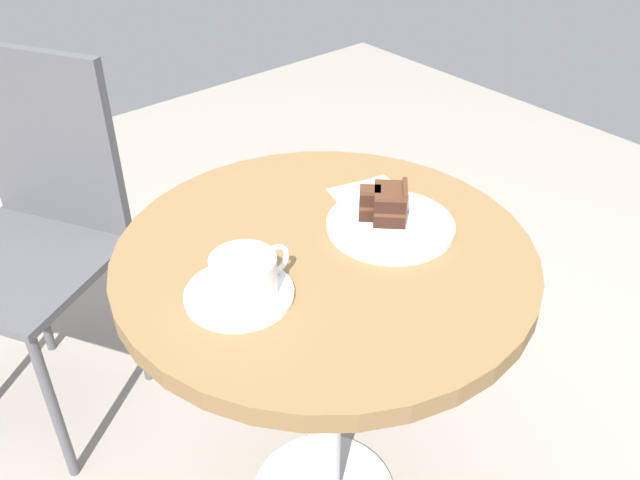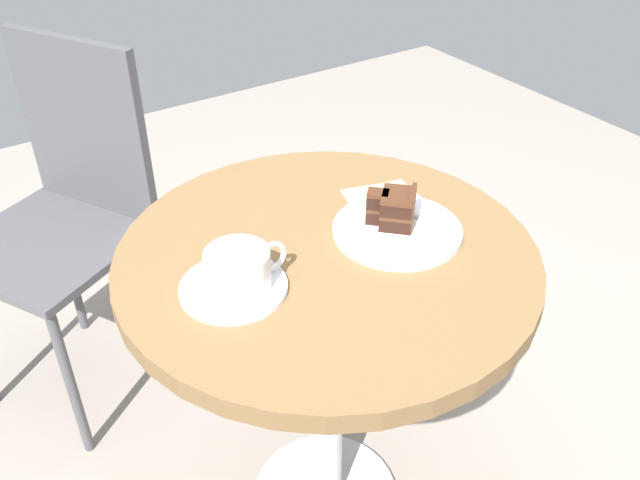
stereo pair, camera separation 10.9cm
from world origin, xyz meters
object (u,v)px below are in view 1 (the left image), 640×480
object	(u,v)px
teaspoon	(250,269)
fork	(412,212)
cake_slice	(387,204)
napkin	(373,197)
cake_plate	(390,225)
coffee_cup	(245,274)
saucer	(239,294)
cafe_chair	(35,216)

from	to	relation	value
teaspoon	fork	world-z (taller)	fork
cake_slice	fork	xyz separation A→B (m)	(0.05, -0.02, -0.03)
napkin	cake_plate	bearing A→B (deg)	-117.01
coffee_cup	cake_slice	xyz separation A→B (m)	(0.30, 0.00, 0.00)
saucer	cake_plate	world-z (taller)	cake_plate
cake_slice	teaspoon	bearing A→B (deg)	172.27
napkin	cafe_chair	size ratio (longest dim) A/B	0.18
cake_plate	napkin	xyz separation A→B (m)	(0.05, 0.09, -0.00)
saucer	cake_slice	xyz separation A→B (m)	(0.31, -0.00, 0.04)
napkin	cake_slice	bearing A→B (deg)	-119.27
cake_slice	napkin	size ratio (longest dim) A/B	0.58
cafe_chair	saucer	bearing A→B (deg)	-22.01
saucer	coffee_cup	distance (m)	0.04
fork	napkin	xyz separation A→B (m)	(-0.00, 0.10, -0.01)
saucer	cafe_chair	distance (m)	0.72
cake_plate	fork	size ratio (longest dim) A/B	1.88
coffee_cup	napkin	bearing A→B (deg)	13.24
coffee_cup	cake_slice	bearing A→B (deg)	0.21
saucer	napkin	size ratio (longest dim) A/B	1.08
coffee_cup	teaspoon	distance (m)	0.06
saucer	fork	distance (m)	0.36
fork	napkin	world-z (taller)	fork
cake_plate	cafe_chair	xyz separation A→B (m)	(-0.40, 0.72, -0.17)
cake_slice	cafe_chair	xyz separation A→B (m)	(-0.40, 0.70, -0.20)
saucer	fork	size ratio (longest dim) A/B	1.41
cafe_chair	cake_plate	bearing A→B (deg)	-0.02
teaspoon	fork	xyz separation A→B (m)	(0.32, -0.05, 0.00)
coffee_cup	fork	xyz separation A→B (m)	(0.35, -0.01, -0.03)
coffee_cup	cake_slice	distance (m)	0.30
saucer	coffee_cup	world-z (taller)	coffee_cup
cake_plate	napkin	distance (m)	0.11
teaspoon	cake_slice	distance (m)	0.27
cake_plate	cafe_chair	world-z (taller)	cafe_chair
cake_slice	saucer	bearing A→B (deg)	179.35
saucer	cafe_chair	xyz separation A→B (m)	(-0.09, 0.70, -0.17)
coffee_cup	cafe_chair	bearing A→B (deg)	97.78
napkin	cafe_chair	distance (m)	0.78
cake_slice	cake_plate	bearing A→B (deg)	-101.60
cake_plate	cake_slice	bearing A→B (deg)	78.40
saucer	fork	world-z (taller)	fork
saucer	napkin	bearing A→B (deg)	12.17
coffee_cup	fork	distance (m)	0.35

